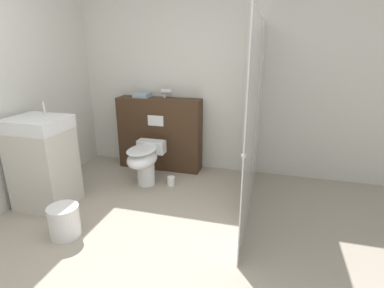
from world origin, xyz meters
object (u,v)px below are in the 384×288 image
at_px(toilet, 145,160).
at_px(hair_drier, 167,92).
at_px(sink_vanity, 43,162).
at_px(waste_bin, 64,221).

relative_size(toilet, hair_drier, 3.88).
distance_m(sink_vanity, waste_bin, 0.79).
height_order(sink_vanity, waste_bin, sink_vanity).
xyz_separation_m(sink_vanity, hair_drier, (0.92, 1.35, 0.59)).
bearing_deg(waste_bin, sink_vanity, 140.77).
xyz_separation_m(toilet, waste_bin, (-0.28, -1.17, -0.19)).
bearing_deg(hair_drier, waste_bin, -101.41).
height_order(sink_vanity, hair_drier, same).
xyz_separation_m(toilet, hair_drier, (0.08, 0.62, 0.75)).
bearing_deg(sink_vanity, toilet, 40.88).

